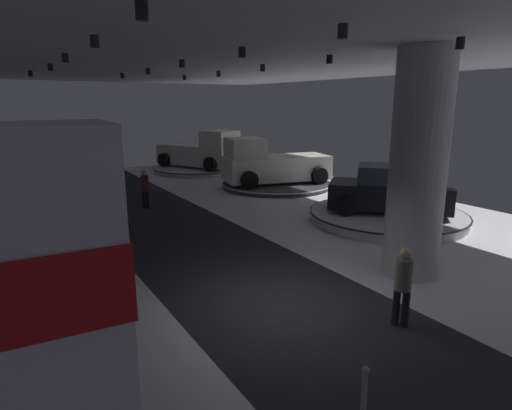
% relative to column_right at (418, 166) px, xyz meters
% --- Properties ---
extents(ground, '(24.00, 44.00, 0.06)m').
position_rel_column_right_xyz_m(ground, '(-3.74, 0.24, -2.77)').
color(ground, silver).
extents(ceiling_with_spotlights, '(24.00, 44.00, 0.39)m').
position_rel_column_right_xyz_m(ceiling_with_spotlights, '(-3.74, 0.24, 2.80)').
color(ceiling_with_spotlights, silver).
extents(column_right, '(1.35, 1.35, 5.50)m').
position_rel_column_right_xyz_m(column_right, '(0.00, 0.00, 0.00)').
color(column_right, '#ADADB2').
rests_on(column_right, ground).
extents(display_platform_deep_right, '(5.68, 5.68, 0.28)m').
position_rel_column_right_xyz_m(display_platform_deep_right, '(2.38, 18.17, -2.59)').
color(display_platform_deep_right, '#B7B7BC').
rests_on(display_platform_deep_right, ground).
extents(pickup_truck_deep_right, '(4.33, 5.69, 2.30)m').
position_rel_column_right_xyz_m(pickup_truck_deep_right, '(2.52, 17.88, -1.53)').
color(pickup_truck_deep_right, silver).
rests_on(pickup_truck_deep_right, display_platform_deep_right).
extents(display_platform_mid_right, '(5.64, 5.64, 0.34)m').
position_rel_column_right_xyz_m(display_platform_mid_right, '(3.38, 3.74, -2.56)').
color(display_platform_mid_right, '#B7B7BC').
rests_on(display_platform_mid_right, ground).
extents(display_car_mid_right, '(4.17, 4.31, 1.71)m').
position_rel_column_right_xyz_m(display_car_mid_right, '(3.36, 3.76, -1.64)').
color(display_car_mid_right, black).
rests_on(display_car_mid_right, display_platform_mid_right).
extents(display_platform_far_right, '(5.68, 5.68, 0.23)m').
position_rel_column_right_xyz_m(display_platform_far_right, '(3.64, 11.31, -2.62)').
color(display_platform_far_right, '#333338').
rests_on(display_platform_far_right, ground).
extents(pickup_truck_far_right, '(5.63, 3.56, 2.30)m').
position_rel_column_right_xyz_m(pickup_truck_far_right, '(3.33, 11.38, -1.58)').
color(pickup_truck_far_right, silver).
rests_on(pickup_truck_far_right, display_platform_far_right).
extents(visitor_walking_near, '(0.32, 0.32, 1.59)m').
position_rel_column_right_xyz_m(visitor_walking_near, '(-3.55, 10.27, -1.84)').
color(visitor_walking_near, black).
rests_on(visitor_walking_near, ground).
extents(visitor_walking_far, '(0.32, 0.32, 1.59)m').
position_rel_column_right_xyz_m(visitor_walking_far, '(-2.30, -1.66, -1.84)').
color(visitor_walking_far, black).
rests_on(visitor_walking_far, ground).
extents(stanchion_a, '(0.28, 0.28, 1.01)m').
position_rel_column_right_xyz_m(stanchion_a, '(-5.01, -3.34, -2.38)').
color(stanchion_a, '#333338').
rests_on(stanchion_a, ground).
extents(stanchion_b, '(0.28, 0.28, 1.01)m').
position_rel_column_right_xyz_m(stanchion_b, '(-7.12, 1.07, -2.38)').
color(stanchion_b, '#333338').
rests_on(stanchion_b, ground).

